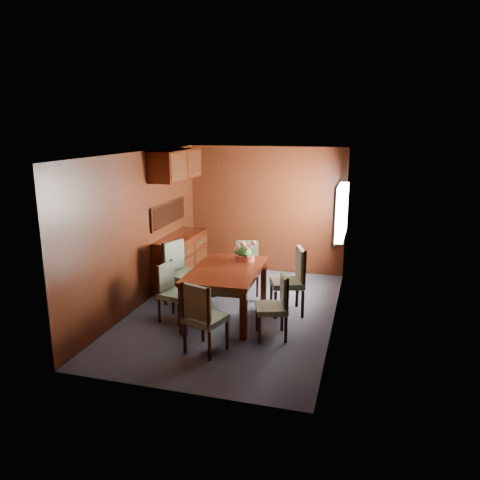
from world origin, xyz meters
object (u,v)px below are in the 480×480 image
(dining_table, at_px, (227,275))
(chair_left_near, at_px, (171,288))
(sideboard, at_px, (182,260))
(chair_right_near, at_px, (276,302))
(chair_head, at_px, (202,314))
(flower_centerpiece, at_px, (245,251))

(dining_table, distance_m, chair_left_near, 0.83)
(sideboard, bearing_deg, chair_right_near, -38.71)
(dining_table, relative_size, chair_right_near, 1.80)
(sideboard, height_order, chair_right_near, sideboard)
(sideboard, relative_size, chair_left_near, 1.63)
(chair_left_near, bearing_deg, chair_head, 52.84)
(chair_left_near, bearing_deg, flower_centerpiece, 144.15)
(chair_right_near, xyz_separation_m, chair_head, (-0.79, -0.71, 0.03))
(flower_centerpiece, bearing_deg, dining_table, -106.09)
(chair_left_near, xyz_separation_m, chair_head, (0.79, -0.87, 0.05))
(chair_right_near, bearing_deg, sideboard, 32.72)
(sideboard, relative_size, chair_right_near, 1.57)
(dining_table, height_order, chair_head, chair_head)
(chair_left_near, relative_size, flower_centerpiece, 2.69)
(sideboard, xyz_separation_m, dining_table, (1.19, -1.13, 0.18))
(sideboard, height_order, dining_table, sideboard)
(chair_head, xyz_separation_m, flower_centerpiece, (0.08, 1.71, 0.37))
(chair_left_near, relative_size, chair_head, 0.91)
(chair_left_near, xyz_separation_m, flower_centerpiece, (0.88, 0.84, 0.41))
(dining_table, xyz_separation_m, chair_right_near, (0.85, -0.51, -0.14))
(chair_head, bearing_deg, dining_table, 110.59)
(chair_left_near, bearing_deg, chair_right_near, 94.64)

